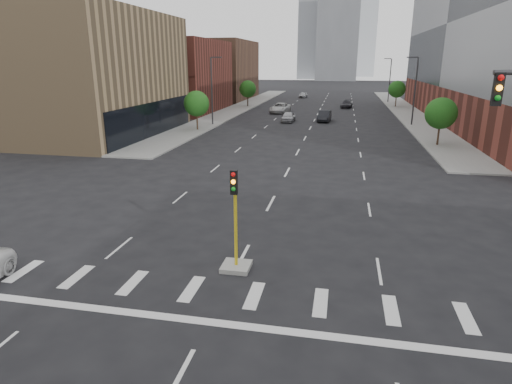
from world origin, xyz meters
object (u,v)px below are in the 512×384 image
(median_traffic_signal, at_px, (236,248))
(car_distant, at_px, (303,95))
(car_near_left, at_px, (288,117))
(car_far_left, at_px, (280,108))
(car_mid_right, at_px, (324,116))
(car_deep_right, at_px, (347,104))

(median_traffic_signal, relative_size, car_distant, 1.10)
(median_traffic_signal, distance_m, car_near_left, 46.68)
(car_far_left, bearing_deg, median_traffic_signal, -77.83)
(car_mid_right, xyz_separation_m, car_distant, (-7.02, 41.80, -0.12))
(car_far_left, bearing_deg, car_mid_right, -44.68)
(car_mid_right, distance_m, car_distant, 42.38)
(car_mid_right, height_order, car_distant, car_mid_right)
(car_deep_right, relative_size, car_distant, 1.22)
(median_traffic_signal, distance_m, car_far_left, 57.98)
(median_traffic_signal, relative_size, car_mid_right, 0.91)
(median_traffic_signal, height_order, car_mid_right, median_traffic_signal)
(median_traffic_signal, bearing_deg, car_near_left, 94.48)
(car_far_left, distance_m, car_distant, 32.18)
(car_near_left, bearing_deg, car_mid_right, 17.09)
(median_traffic_signal, bearing_deg, car_mid_right, 88.21)
(car_distant, bearing_deg, car_near_left, -80.57)
(car_deep_right, distance_m, car_distant, 24.24)
(car_deep_right, bearing_deg, car_far_left, -131.73)
(car_near_left, xyz_separation_m, car_mid_right, (5.15, 1.44, 0.06))
(car_distant, bearing_deg, median_traffic_signal, -79.53)
(car_near_left, xyz_separation_m, car_far_left, (-2.81, 11.08, 0.09))
(car_near_left, bearing_deg, car_distant, 93.91)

